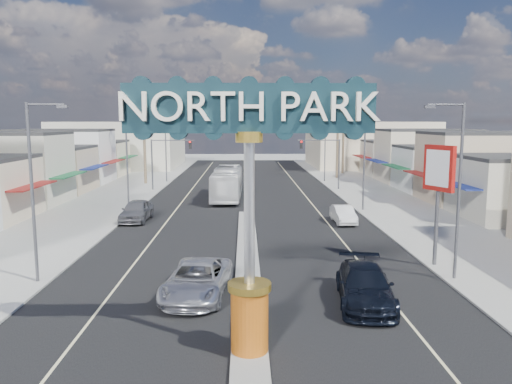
{
  "coord_description": "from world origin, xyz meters",
  "views": [
    {
      "loc": [
        -0.15,
        -14.47,
        8.09
      ],
      "look_at": [
        0.46,
        12.1,
        4.32
      ],
      "focal_mm": 35.0,
      "sensor_mm": 36.0,
      "label": 1
    }
  ],
  "objects_px": {
    "streetlight_l_near": "(35,184)",
    "city_bus": "(227,183)",
    "traffic_signal_left": "(167,154)",
    "palm_right_mid": "(338,103)",
    "traffic_signal_right": "(324,154)",
    "streetlight_r_far": "(324,144)",
    "suv_right": "(365,286)",
    "streetlight_r_mid": "(363,155)",
    "streetlight_l_far": "(167,144)",
    "car_parked_left": "(136,211)",
    "gateway_sign": "(249,187)",
    "bank_pylon_sign": "(439,175)",
    "palm_right_far": "(344,93)",
    "car_parked_right": "(343,214)",
    "streetlight_l_mid": "(129,156)",
    "palm_left_far": "(143,94)",
    "suv_left": "(197,280)",
    "streetlight_r_near": "(456,182)"
  },
  "relations": [
    {
      "from": "traffic_signal_left",
      "to": "suv_right",
      "type": "distance_m",
      "value": 40.01
    },
    {
      "from": "streetlight_l_far",
      "to": "suv_right",
      "type": "bearing_deg",
      "value": -70.93
    },
    {
      "from": "streetlight_l_far",
      "to": "streetlight_l_mid",
      "type": "bearing_deg",
      "value": -90.0
    },
    {
      "from": "traffic_signal_left",
      "to": "streetlight_r_mid",
      "type": "relative_size",
      "value": 0.67
    },
    {
      "from": "traffic_signal_left",
      "to": "streetlight_l_near",
      "type": "relative_size",
      "value": 0.67
    },
    {
      "from": "traffic_signal_right",
      "to": "palm_right_mid",
      "type": "bearing_deg",
      "value": 72.37
    },
    {
      "from": "car_parked_right",
      "to": "bank_pylon_sign",
      "type": "distance_m",
      "value": 13.27
    },
    {
      "from": "traffic_signal_right",
      "to": "car_parked_left",
      "type": "xyz_separation_m",
      "value": [
        -18.18,
        -18.19,
        -3.4
      ]
    },
    {
      "from": "gateway_sign",
      "to": "palm_right_far",
      "type": "relative_size",
      "value": 0.65
    },
    {
      "from": "palm_left_far",
      "to": "palm_right_mid",
      "type": "xyz_separation_m",
      "value": [
        26.0,
        6.0,
        -0.9
      ]
    },
    {
      "from": "streetlight_r_mid",
      "to": "streetlight_r_far",
      "type": "xyz_separation_m",
      "value": [
        0.0,
        22.0,
        0.0
      ]
    },
    {
      "from": "streetlight_l_near",
      "to": "suv_left",
      "type": "height_order",
      "value": "streetlight_l_near"
    },
    {
      "from": "palm_right_far",
      "to": "streetlight_l_mid",
      "type": "bearing_deg",
      "value": -128.48
    },
    {
      "from": "streetlight_l_near",
      "to": "suv_right",
      "type": "height_order",
      "value": "streetlight_l_near"
    },
    {
      "from": "palm_left_far",
      "to": "car_parked_right",
      "type": "xyz_separation_m",
      "value": [
        20.75,
        -25.35,
        -10.8
      ]
    },
    {
      "from": "suv_right",
      "to": "streetlight_l_mid",
      "type": "bearing_deg",
      "value": 131.03
    },
    {
      "from": "suv_right",
      "to": "car_parked_right",
      "type": "distance_m",
      "value": 18.02
    },
    {
      "from": "gateway_sign",
      "to": "streetlight_l_far",
      "type": "xyz_separation_m",
      "value": [
        -10.43,
        50.02,
        -0.86
      ]
    },
    {
      "from": "traffic_signal_right",
      "to": "city_bus",
      "type": "distance_m",
      "value": 13.15
    },
    {
      "from": "traffic_signal_left",
      "to": "streetlight_l_mid",
      "type": "relative_size",
      "value": 0.67
    },
    {
      "from": "streetlight_r_far",
      "to": "car_parked_left",
      "type": "xyz_separation_m",
      "value": [
        -19.43,
        -26.19,
        -4.19
      ]
    },
    {
      "from": "bank_pylon_sign",
      "to": "traffic_signal_left",
      "type": "bearing_deg",
      "value": 98.56
    },
    {
      "from": "streetlight_r_near",
      "to": "palm_right_mid",
      "type": "distance_m",
      "value": 46.4
    },
    {
      "from": "streetlight_l_far",
      "to": "traffic_signal_right",
      "type": "bearing_deg",
      "value": -22.2
    },
    {
      "from": "traffic_signal_left",
      "to": "palm_right_mid",
      "type": "relative_size",
      "value": 0.5
    },
    {
      "from": "car_parked_left",
      "to": "gateway_sign",
      "type": "bearing_deg",
      "value": -67.33
    },
    {
      "from": "streetlight_r_near",
      "to": "suv_right",
      "type": "relative_size",
      "value": 1.56
    },
    {
      "from": "traffic_signal_left",
      "to": "bank_pylon_sign",
      "type": "relative_size",
      "value": 0.9
    },
    {
      "from": "streetlight_l_near",
      "to": "city_bus",
      "type": "relative_size",
      "value": 0.76
    },
    {
      "from": "suv_right",
      "to": "streetlight_r_near",
      "type": "bearing_deg",
      "value": 38.36
    },
    {
      "from": "traffic_signal_left",
      "to": "city_bus",
      "type": "relative_size",
      "value": 0.51
    },
    {
      "from": "palm_right_far",
      "to": "suv_right",
      "type": "height_order",
      "value": "palm_right_far"
    },
    {
      "from": "traffic_signal_left",
      "to": "car_parked_right",
      "type": "relative_size",
      "value": 1.41
    },
    {
      "from": "traffic_signal_left",
      "to": "suv_right",
      "type": "bearing_deg",
      "value": -68.86
    },
    {
      "from": "traffic_signal_left",
      "to": "suv_right",
      "type": "height_order",
      "value": "traffic_signal_left"
    },
    {
      "from": "gateway_sign",
      "to": "streetlight_r_near",
      "type": "distance_m",
      "value": 13.19
    },
    {
      "from": "streetlight_r_far",
      "to": "palm_right_mid",
      "type": "distance_m",
      "value": 7.3
    },
    {
      "from": "streetlight_r_far",
      "to": "car_parked_right",
      "type": "height_order",
      "value": "streetlight_r_far"
    },
    {
      "from": "suv_left",
      "to": "bank_pylon_sign",
      "type": "height_order",
      "value": "bank_pylon_sign"
    },
    {
      "from": "streetlight_l_near",
      "to": "palm_right_far",
      "type": "distance_m",
      "value": 58.35
    },
    {
      "from": "traffic_signal_right",
      "to": "streetlight_r_mid",
      "type": "relative_size",
      "value": 0.67
    },
    {
      "from": "streetlight_r_near",
      "to": "palm_left_far",
      "type": "height_order",
      "value": "palm_left_far"
    },
    {
      "from": "streetlight_r_near",
      "to": "city_bus",
      "type": "xyz_separation_m",
      "value": [
        -12.43,
        27.6,
        -3.42
      ]
    },
    {
      "from": "streetlight_l_near",
      "to": "palm_left_far",
      "type": "relative_size",
      "value": 0.69
    },
    {
      "from": "streetlight_l_near",
      "to": "car_parked_left",
      "type": "xyz_separation_m",
      "value": [
        1.43,
        15.81,
        -4.19
      ]
    },
    {
      "from": "palm_right_far",
      "to": "car_parked_left",
      "type": "height_order",
      "value": "palm_right_far"
    },
    {
      "from": "car_parked_left",
      "to": "palm_right_far",
      "type": "bearing_deg",
      "value": 58.43
    },
    {
      "from": "streetlight_l_near",
      "to": "streetlight_l_mid",
      "type": "distance_m",
      "value": 20.0
    },
    {
      "from": "palm_right_mid",
      "to": "palm_right_far",
      "type": "relative_size",
      "value": 0.86
    },
    {
      "from": "traffic_signal_right",
      "to": "streetlight_r_far",
      "type": "relative_size",
      "value": 0.67
    }
  ]
}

